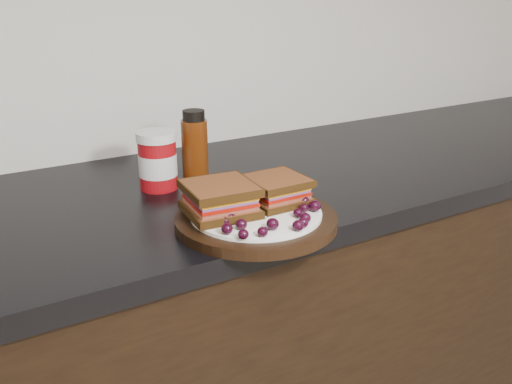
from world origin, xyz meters
TOP-DOWN VIEW (x-y plane):
  - countertop at (0.00, 1.70)m, footprint 3.98×0.60m
  - plate at (0.10, 1.48)m, footprint 0.28×0.28m
  - sandwich_left at (0.04, 1.51)m, footprint 0.12×0.12m
  - sandwich_right at (0.15, 1.50)m, footprint 0.10×0.10m
  - grape_0 at (0.01, 1.43)m, footprint 0.02×0.02m
  - grape_1 at (0.04, 1.43)m, footprint 0.02×0.02m
  - grape_2 at (0.03, 1.40)m, footprint 0.02×0.02m
  - grape_3 at (0.06, 1.39)m, footprint 0.02×0.02m
  - grape_4 at (0.08, 1.41)m, footprint 0.02×0.02m
  - grape_5 at (0.08, 1.41)m, footprint 0.02×0.02m
  - grape_6 at (0.12, 1.38)m, footprint 0.02×0.02m
  - grape_7 at (0.13, 1.39)m, footprint 0.02×0.02m
  - grape_8 at (0.14, 1.40)m, footprint 0.02×0.02m
  - grape_9 at (0.15, 1.43)m, footprint 0.02×0.02m
  - grape_10 at (0.19, 1.43)m, footprint 0.02×0.02m
  - grape_11 at (0.17, 1.44)m, footprint 0.02×0.02m
  - grape_12 at (0.19, 1.46)m, footprint 0.02×0.02m
  - grape_13 at (0.19, 1.49)m, footprint 0.02×0.02m
  - grape_14 at (0.17, 1.51)m, footprint 0.02×0.02m
  - grape_15 at (0.14, 1.51)m, footprint 0.02×0.02m
  - grape_16 at (0.05, 1.54)m, footprint 0.02×0.02m
  - grape_17 at (0.06, 1.54)m, footprint 0.02×0.02m
  - grape_18 at (0.03, 1.52)m, footprint 0.02×0.02m
  - grape_19 at (0.02, 1.50)m, footprint 0.02×0.02m
  - grape_20 at (0.04, 1.47)m, footprint 0.02×0.02m
  - grape_21 at (0.03, 1.46)m, footprint 0.02×0.02m
  - grape_22 at (0.05, 1.51)m, footprint 0.02×0.02m
  - grape_23 at (0.01, 1.51)m, footprint 0.02×0.02m
  - grape_24 at (0.03, 1.49)m, footprint 0.02×0.02m
  - condiment_jar at (0.03, 1.74)m, footprint 0.10×0.10m
  - oil_bottle at (0.11, 1.75)m, footprint 0.07×0.07m

SIDE VIEW (x-z plane):
  - countertop at x=0.00m, z-range 0.86..0.90m
  - plate at x=0.10m, z-range 0.90..0.92m
  - grape_22 at x=0.05m, z-range 0.92..0.94m
  - grape_21 at x=0.03m, z-range 0.92..0.94m
  - grape_5 at x=0.08m, z-range 0.92..0.94m
  - grape_14 at x=0.17m, z-range 0.92..0.94m
  - grape_13 at x=0.19m, z-range 0.92..0.94m
  - grape_9 at x=0.15m, z-range 0.92..0.94m
  - grape_11 at x=0.17m, z-range 0.92..0.94m
  - grape_3 at x=0.06m, z-range 0.92..0.94m
  - grape_2 at x=0.03m, z-range 0.92..0.94m
  - grape_17 at x=0.06m, z-range 0.92..0.94m
  - grape_7 at x=0.13m, z-range 0.92..0.94m
  - grape_24 at x=0.03m, z-range 0.92..0.94m
  - grape_6 at x=0.12m, z-range 0.92..0.94m
  - grape_0 at x=0.01m, z-range 0.92..0.94m
  - grape_8 at x=0.14m, z-range 0.92..0.94m
  - grape_1 at x=0.04m, z-range 0.92..0.94m
  - grape_15 at x=0.14m, z-range 0.92..0.94m
  - grape_12 at x=0.19m, z-range 0.92..0.94m
  - grape_23 at x=0.01m, z-range 0.92..0.94m
  - grape_19 at x=0.02m, z-range 0.92..0.94m
  - grape_16 at x=0.05m, z-range 0.92..0.94m
  - grape_20 at x=0.04m, z-range 0.92..0.94m
  - grape_18 at x=0.03m, z-range 0.92..0.94m
  - grape_4 at x=0.08m, z-range 0.92..0.94m
  - grape_10 at x=0.19m, z-range 0.92..0.94m
  - sandwich_right at x=0.15m, z-range 0.92..0.97m
  - sandwich_left at x=0.04m, z-range 0.92..0.98m
  - condiment_jar at x=0.03m, z-range 0.90..1.02m
  - oil_bottle at x=0.11m, z-range 0.90..1.05m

